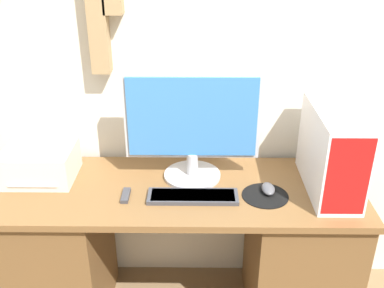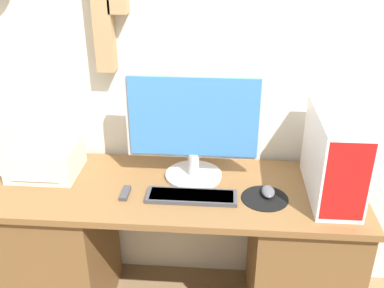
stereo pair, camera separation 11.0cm
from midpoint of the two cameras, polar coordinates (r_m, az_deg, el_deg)
name	(u,v)px [view 2 (the right image)]	position (r m, az deg, el deg)	size (l,w,h in m)	color
wall_back	(182,27)	(2.05, 0.33, 14.68)	(6.40, 0.16, 2.70)	silver
desk	(177,251)	(2.19, -0.39, -13.41)	(1.63, 0.56, 0.73)	brown
monitor	(194,124)	(1.93, 1.86, 2.55)	(0.59, 0.26, 0.49)	#B7B7BC
keyboard	(192,196)	(1.90, 1.62, -6.68)	(0.38, 0.11, 0.02)	#3D3D42
mousepad	(265,198)	(1.93, 10.85, -6.82)	(0.20, 0.20, 0.00)	black
mouse	(268,191)	(1.95, 11.26, -5.96)	(0.06, 0.10, 0.03)	#4C4C51
computer_tower	(335,155)	(1.95, 19.21, -1.37)	(0.18, 0.45, 0.37)	white
printer	(45,158)	(2.14, -16.79, -1.79)	(0.30, 0.26, 0.15)	beige
remote_control	(125,193)	(1.93, -6.85, -6.23)	(0.03, 0.10, 0.02)	#38383D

